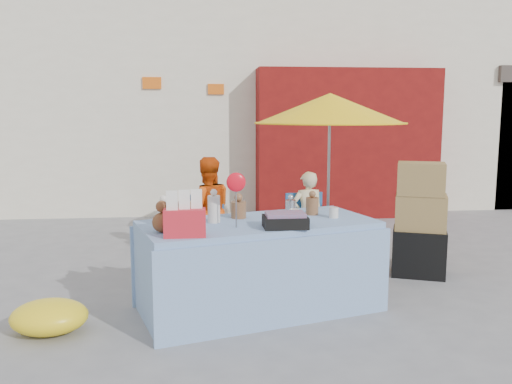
{
  "coord_description": "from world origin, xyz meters",
  "views": [
    {
      "loc": [
        -0.42,
        -5.15,
        1.86
      ],
      "look_at": [
        0.19,
        0.6,
        1.0
      ],
      "focal_mm": 38.0,
      "sensor_mm": 36.0,
      "label": 1
    }
  ],
  "objects": [
    {
      "name": "ground",
      "position": [
        0.0,
        0.0,
        0.0
      ],
      "size": [
        80.0,
        80.0,
        0.0
      ],
      "primitive_type": "plane",
      "color": "slate",
      "rests_on": "ground"
    },
    {
      "name": "backdrop",
      "position": [
        0.52,
        7.52,
        3.1
      ],
      "size": [
        14.0,
        8.0,
        7.8
      ],
      "color": "silver",
      "rests_on": "ground"
    },
    {
      "name": "market_table",
      "position": [
        0.12,
        -0.25,
        0.44
      ],
      "size": [
        2.41,
        1.61,
        1.34
      ],
      "rotation": [
        0.0,
        0.0,
        0.28
      ],
      "color": "#7D96C9",
      "rests_on": "ground"
    },
    {
      "name": "chair_left",
      "position": [
        -0.33,
        1.28,
        0.26
      ],
      "size": [
        0.54,
        0.53,
        0.85
      ],
      "rotation": [
        0.0,
        0.0,
        0.14
      ],
      "color": "#215597",
      "rests_on": "ground"
    },
    {
      "name": "chair_right",
      "position": [
        0.92,
        1.28,
        0.26
      ],
      "size": [
        0.54,
        0.53,
        0.85
      ],
      "rotation": [
        0.0,
        0.0,
        0.14
      ],
      "color": "#215597",
      "rests_on": "ground"
    },
    {
      "name": "vendor_orange",
      "position": [
        -0.32,
        1.42,
        0.66
      ],
      "size": [
        0.71,
        0.59,
        1.32
      ],
      "primitive_type": "imported",
      "rotation": [
        0.0,
        0.0,
        3.29
      ],
      "color": "#D8480B",
      "rests_on": "ground"
    },
    {
      "name": "vendor_beige",
      "position": [
        0.93,
        1.42,
        0.56
      ],
      "size": [
        0.44,
        0.33,
        1.13
      ],
      "primitive_type": "imported",
      "rotation": [
        0.0,
        0.0,
        3.29
      ],
      "color": "beige",
      "rests_on": "ground"
    },
    {
      "name": "umbrella",
      "position": [
        1.23,
        1.57,
        1.89
      ],
      "size": [
        1.9,
        1.9,
        2.09
      ],
      "color": "gray",
      "rests_on": "ground"
    },
    {
      "name": "box_stack",
      "position": [
        2.08,
        0.66,
        0.6
      ],
      "size": [
        0.72,
        0.66,
        1.3
      ],
      "rotation": [
        0.0,
        0.0,
        -0.38
      ],
      "color": "black",
      "rests_on": "ground"
    },
    {
      "name": "tarp_bundle",
      "position": [
        -1.7,
        -0.63,
        0.14
      ],
      "size": [
        0.75,
        0.65,
        0.29
      ],
      "primitive_type": "ellipsoid",
      "rotation": [
        0.0,
        0.0,
        -0.23
      ],
      "color": "yellow",
      "rests_on": "ground"
    }
  ]
}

